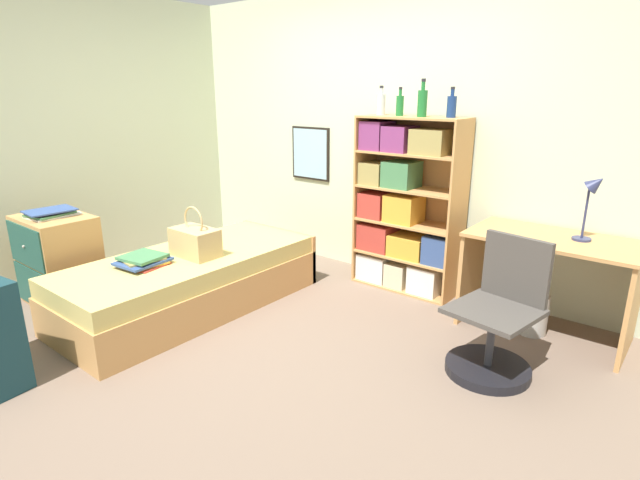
# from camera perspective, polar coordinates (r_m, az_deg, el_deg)

# --- Properties ---
(ground_plane) EXTENTS (14.00, 14.00, 0.00)m
(ground_plane) POSITION_cam_1_polar(r_m,az_deg,el_deg) (3.78, -7.83, -10.31)
(ground_plane) COLOR #756051
(wall_back) EXTENTS (10.00, 0.09, 2.60)m
(wall_back) POSITION_cam_1_polar(r_m,az_deg,el_deg) (4.71, 7.00, 11.68)
(wall_back) COLOR beige
(wall_back) RESTS_ON ground_plane
(wall_left) EXTENTS (0.06, 10.00, 2.60)m
(wall_left) POSITION_cam_1_polar(r_m,az_deg,el_deg) (5.32, -26.13, 10.72)
(wall_left) COLOR beige
(wall_left) RESTS_ON ground_plane
(bed) EXTENTS (0.91, 2.09, 0.45)m
(bed) POSITION_cam_1_polar(r_m,az_deg,el_deg) (4.20, -14.34, -4.54)
(bed) COLOR tan
(bed) RESTS_ON ground_plane
(handbag) EXTENTS (0.38, 0.23, 0.40)m
(handbag) POSITION_cam_1_polar(r_m,az_deg,el_deg) (4.05, -14.09, -0.16)
(handbag) COLOR tan
(handbag) RESTS_ON bed
(book_stack_on_bed) EXTENTS (0.34, 0.37, 0.08)m
(book_stack_on_bed) POSITION_cam_1_polar(r_m,az_deg,el_deg) (3.96, -19.51, -2.22)
(book_stack_on_bed) COLOR #B2382D
(book_stack_on_bed) RESTS_ON bed
(dresser) EXTENTS (0.63, 0.49, 0.74)m
(dresser) POSITION_cam_1_polar(r_m,az_deg,el_deg) (4.64, -27.68, -2.01)
(dresser) COLOR tan
(dresser) RESTS_ON ground_plane
(magazine_pile_on_dresser) EXTENTS (0.30, 0.39, 0.06)m
(magazine_pile_on_dresser) POSITION_cam_1_polar(r_m,az_deg,el_deg) (4.55, -28.42, 2.73)
(magazine_pile_on_dresser) COLOR silver
(magazine_pile_on_dresser) RESTS_ON dresser
(bookcase) EXTENTS (0.92, 0.36, 1.50)m
(bookcase) POSITION_cam_1_polar(r_m,az_deg,el_deg) (4.41, 9.35, 3.25)
(bookcase) COLOR tan
(bookcase) RESTS_ON ground_plane
(bottle_green) EXTENTS (0.08, 0.08, 0.24)m
(bottle_green) POSITION_cam_1_polar(r_m,az_deg,el_deg) (4.47, 6.98, 15.20)
(bottle_green) COLOR #B7BCC1
(bottle_green) RESTS_ON bookcase
(bottle_brown) EXTENTS (0.06, 0.06, 0.23)m
(bottle_brown) POSITION_cam_1_polar(r_m,az_deg,el_deg) (4.32, 9.11, 15.00)
(bottle_brown) COLOR #1E6B2D
(bottle_brown) RESTS_ON bookcase
(bottle_clear) EXTENTS (0.08, 0.08, 0.29)m
(bottle_clear) POSITION_cam_1_polar(r_m,az_deg,el_deg) (4.19, 11.62, 15.15)
(bottle_clear) COLOR #1E6B2D
(bottle_clear) RESTS_ON bookcase
(bottle_blue) EXTENTS (0.07, 0.07, 0.23)m
(bottle_blue) POSITION_cam_1_polar(r_m,az_deg,el_deg) (4.14, 14.81, 14.60)
(bottle_blue) COLOR navy
(bottle_blue) RESTS_ON bookcase
(desk) EXTENTS (1.12, 0.62, 0.73)m
(desk) POSITION_cam_1_polar(r_m,az_deg,el_deg) (3.90, 24.74, -2.87)
(desk) COLOR tan
(desk) RESTS_ON ground_plane
(desk_lamp) EXTENTS (0.17, 0.12, 0.47)m
(desk_lamp) POSITION_cam_1_polar(r_m,az_deg,el_deg) (3.77, 28.76, 4.56)
(desk_lamp) COLOR navy
(desk_lamp) RESTS_ON desk
(desk_chair) EXTENTS (0.55, 0.55, 0.85)m
(desk_chair) POSITION_cam_1_polar(r_m,az_deg,el_deg) (3.34, 19.40, -9.97)
(desk_chair) COLOR black
(desk_chair) RESTS_ON ground_plane
(waste_bin) EXTENTS (0.20, 0.20, 0.30)m
(waste_bin) POSITION_cam_1_polar(r_m,az_deg,el_deg) (3.98, 23.20, -7.78)
(waste_bin) COLOR #B7B2A8
(waste_bin) RESTS_ON ground_plane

